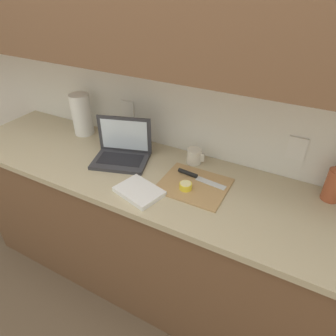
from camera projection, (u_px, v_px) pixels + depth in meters
ground_plane at (151, 277)px, 2.12m from camera, size 12.00×12.00×0.00m
wall_back at (166, 35)px, 1.43m from camera, size 5.20×0.38×2.60m
counter_unit at (146, 229)px, 1.88m from camera, size 2.40×0.62×0.91m
laptop at (122, 150)px, 1.70m from camera, size 0.36×0.30×0.23m
cutting_board at (194, 185)px, 1.52m from camera, size 0.34×0.29×0.01m
knife at (193, 175)px, 1.56m from camera, size 0.27×0.06×0.02m
lemon_half_cut at (186, 186)px, 1.48m from camera, size 0.06×0.06×0.03m
bottle_green_soda at (335, 182)px, 1.38m from camera, size 0.08×0.08×0.22m
measuring_cup at (194, 156)px, 1.67m from camera, size 0.10×0.08×0.09m
paper_towel_roll at (82, 114)px, 1.93m from camera, size 0.13×0.13×0.27m
dish_towel at (139, 191)px, 1.46m from camera, size 0.25×0.21×0.02m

